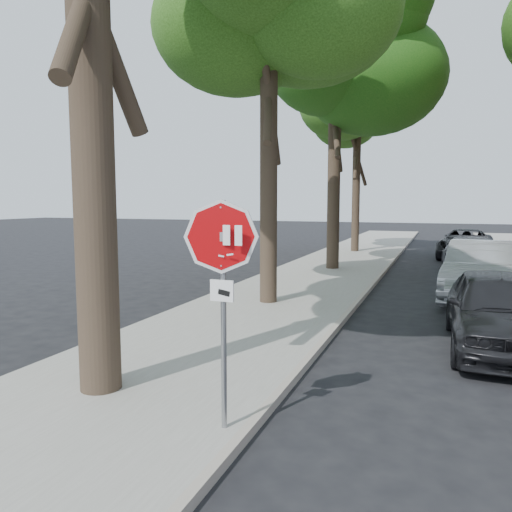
{
  "coord_description": "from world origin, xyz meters",
  "views": [
    {
      "loc": [
        1.57,
        -5.0,
        2.71
      ],
      "look_at": [
        -0.53,
        0.58,
        2.05
      ],
      "focal_mm": 35.0,
      "sensor_mm": 36.0,
      "label": 1
    }
  ],
  "objects": [
    {
      "name": "car_d",
      "position": [
        2.6,
        20.46,
        0.69
      ],
      "size": [
        2.77,
        5.18,
        1.39
      ],
      "primitive_type": "imported",
      "rotation": [
        0.0,
        0.0,
        -0.1
      ],
      "color": "black",
      "rests_on": "ground"
    },
    {
      "name": "sidewalk_left",
      "position": [
        -2.5,
        12.0,
        0.06
      ],
      "size": [
        4.0,
        55.0,
        0.12
      ],
      "primitive_type": "cube",
      "color": "gray",
      "rests_on": "ground"
    },
    {
      "name": "tree_mid_b",
      "position": [
        -2.42,
        14.12,
        8.0
      ],
      "size": [
        5.88,
        5.46,
        10.36
      ],
      "color": "black",
      "rests_on": "sidewalk_left"
    },
    {
      "name": "curb_left",
      "position": [
        -0.45,
        12.0,
        0.07
      ],
      "size": [
        0.12,
        55.0,
        0.13
      ],
      "primitive_type": "cube",
      "color": "#9E9384",
      "rests_on": "ground"
    },
    {
      "name": "car_a",
      "position": [
        2.57,
        4.89,
        0.73
      ],
      "size": [
        1.83,
        4.34,
        1.46
      ],
      "primitive_type": "imported",
      "rotation": [
        0.0,
        0.0,
        0.02
      ],
      "color": "black",
      "rests_on": "ground"
    },
    {
      "name": "tree_mid_a",
      "position": [
        -2.62,
        7.12,
        7.6
      ],
      "size": [
        5.59,
        5.19,
        9.84
      ],
      "color": "black",
      "rests_on": "sidewalk_left"
    },
    {
      "name": "car_b",
      "position": [
        2.6,
        9.79,
        0.81
      ],
      "size": [
        2.27,
        5.06,
        1.61
      ],
      "primitive_type": "imported",
      "rotation": [
        0.0,
        0.0,
        -0.12
      ],
      "color": "#A2A5AA",
      "rests_on": "ground"
    },
    {
      "name": "car_c",
      "position": [
        2.6,
        14.88,
        0.68
      ],
      "size": [
        2.23,
        4.81,
        1.36
      ],
      "primitive_type": "imported",
      "rotation": [
        0.0,
        0.0,
        0.07
      ],
      "color": "#57565B",
      "rests_on": "ground"
    },
    {
      "name": "stop_sign",
      "position": [
        -0.7,
        -0.03,
        1.95
      ],
      "size": [
        0.76,
        0.34,
        2.61
      ],
      "color": "gray",
      "rests_on": "sidewalk_left"
    },
    {
      "name": "tree_far",
      "position": [
        -2.72,
        21.11,
        7.21
      ],
      "size": [
        5.29,
        4.91,
        9.33
      ],
      "color": "black",
      "rests_on": "sidewalk_left"
    },
    {
      "name": "ground",
      "position": [
        0.0,
        0.0,
        0.0
      ],
      "size": [
        120.0,
        120.0,
        0.0
      ],
      "primitive_type": "plane",
      "color": "black",
      "rests_on": "ground"
    }
  ]
}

